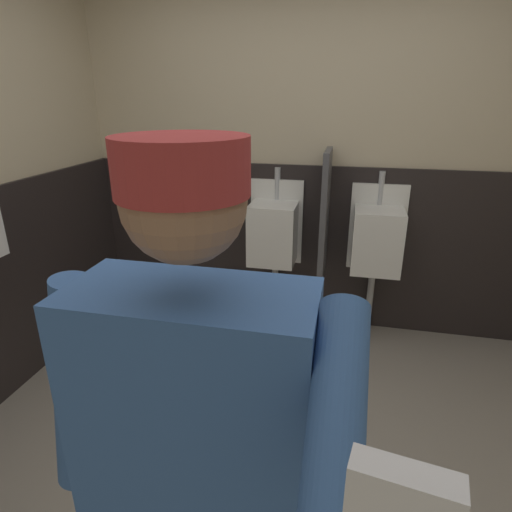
# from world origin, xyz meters

# --- Properties ---
(ground_plane) EXTENTS (4.00, 3.89, 0.04)m
(ground_plane) POSITION_xyz_m (0.00, 0.00, -0.02)
(ground_plane) COLOR gray
(wall_back) EXTENTS (4.00, 0.12, 2.77)m
(wall_back) POSITION_xyz_m (0.00, 1.71, 1.38)
(wall_back) COLOR beige
(wall_back) RESTS_ON ground_plane
(wainscot_band_back) EXTENTS (3.40, 0.03, 1.26)m
(wainscot_band_back) POSITION_xyz_m (0.00, 1.63, 0.63)
(wainscot_band_back) COLOR black
(wainscot_band_back) RESTS_ON ground_plane
(urinal_left) EXTENTS (0.40, 0.34, 1.24)m
(urinal_left) POSITION_xyz_m (-0.25, 1.49, 0.78)
(urinal_left) COLOR white
(urinal_left) RESTS_ON ground_plane
(urinal_middle) EXTENTS (0.40, 0.34, 1.24)m
(urinal_middle) POSITION_xyz_m (0.50, 1.49, 0.78)
(urinal_middle) COLOR white
(urinal_middle) RESTS_ON ground_plane
(privacy_divider_panel) EXTENTS (0.04, 0.40, 0.90)m
(privacy_divider_panel) POSITION_xyz_m (0.13, 1.42, 0.95)
(privacy_divider_panel) COLOR #4C4C51
(person) EXTENTS (0.71, 0.60, 1.69)m
(person) POSITION_xyz_m (0.01, -0.86, 1.01)
(person) COLOR #2D3342
(person) RESTS_ON ground_plane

